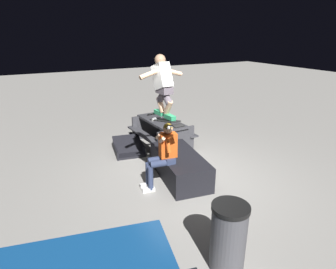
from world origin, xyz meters
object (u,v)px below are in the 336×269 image
at_px(skateboard, 165,120).
at_px(picnic_table_back, 162,129).
at_px(skater_airborne, 163,83).
at_px(kicker_ramp, 129,149).
at_px(ledge_box_main, 180,166).
at_px(person_sitting_on_ledge, 163,152).
at_px(trash_bin, 228,237).

relative_size(skateboard, picnic_table_back, 0.58).
height_order(skateboard, skater_airborne, skater_airborne).
xyz_separation_m(kicker_ramp, picnic_table_back, (0.02, -1.00, 0.43)).
relative_size(ledge_box_main, skateboard, 1.72).
height_order(skater_airborne, picnic_table_back, skater_airborne).
distance_m(skateboard, kicker_ramp, 2.62).
bearing_deg(person_sitting_on_ledge, ledge_box_main, -68.71).
xyz_separation_m(skateboard, skater_airborne, (0.06, 0.01, 0.69)).
relative_size(kicker_ramp, picnic_table_back, 0.60).
xyz_separation_m(ledge_box_main, person_sitting_on_ledge, (-0.20, 0.51, 0.51)).
relative_size(person_sitting_on_ledge, kicker_ramp, 1.31).
relative_size(person_sitting_on_ledge, trash_bin, 1.42).
distance_m(ledge_box_main, kicker_ramp, 1.94).
bearing_deg(ledge_box_main, person_sitting_on_ledge, 111.29).
height_order(kicker_ramp, trash_bin, trash_bin).
xyz_separation_m(skater_airborne, kicker_ramp, (2.15, -0.03, -2.11)).
bearing_deg(kicker_ramp, ledge_box_main, -164.47).
xyz_separation_m(person_sitting_on_ledge, trash_bin, (-2.33, 0.19, -0.29)).
height_order(kicker_ramp, picnic_table_back, picnic_table_back).
height_order(ledge_box_main, person_sitting_on_ledge, person_sitting_on_ledge).
xyz_separation_m(kicker_ramp, trash_bin, (-4.38, 0.18, 0.42)).
relative_size(ledge_box_main, person_sitting_on_ledge, 1.29).
bearing_deg(skateboard, picnic_table_back, -24.82).
height_order(skater_airborne, kicker_ramp, skater_airborne).
xyz_separation_m(skateboard, picnic_table_back, (2.23, -1.03, -1.00)).
xyz_separation_m(ledge_box_main, skater_airborne, (-0.29, 0.55, 1.91)).
relative_size(ledge_box_main, skater_airborne, 1.59).
height_order(ledge_box_main, kicker_ramp, ledge_box_main).
bearing_deg(ledge_box_main, trash_bin, 164.50).
xyz_separation_m(person_sitting_on_ledge, skateboard, (-0.15, 0.03, 0.71)).
distance_m(kicker_ramp, picnic_table_back, 1.09).
height_order(ledge_box_main, trash_bin, trash_bin).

